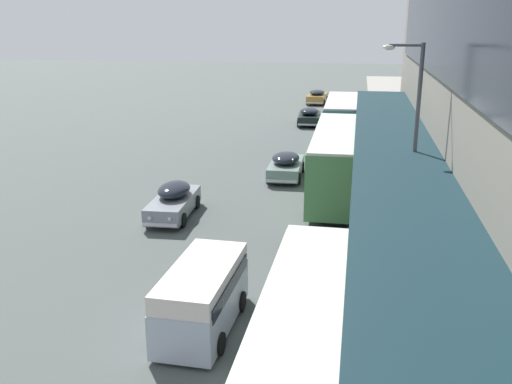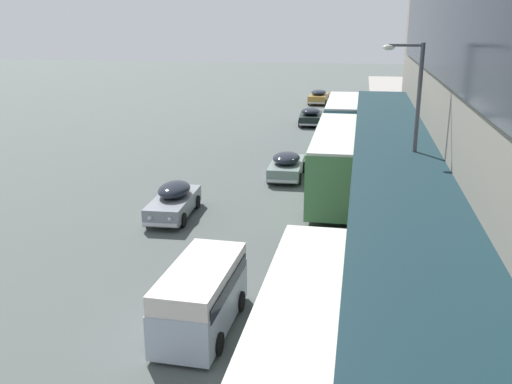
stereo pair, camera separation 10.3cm
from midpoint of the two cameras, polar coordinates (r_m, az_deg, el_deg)
transit_bus_kerbside_front at (r=29.62m, az=8.31°, el=3.34°), size 2.80×11.01×3.42m
transit_bus_kerbside_rear at (r=43.67m, az=8.79°, el=7.41°), size 2.78×9.89×3.10m
sedan_second_mid at (r=63.69m, az=6.34°, el=9.47°), size 2.15×4.88×1.51m
sedan_second_near at (r=32.92m, az=3.15°, el=2.69°), size 1.97×4.45×1.52m
sedan_trailing_mid at (r=50.33m, az=5.55°, el=7.55°), size 2.14×4.49×1.51m
sedan_oncoming_front at (r=26.65m, az=-8.11°, el=-0.82°), size 1.89×4.53×1.57m
vw_van at (r=17.04m, az=-5.23°, el=-9.97°), size 2.02×4.61×1.96m
street_lamp at (r=22.24m, az=15.42°, el=5.57°), size 1.50×0.28×7.84m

